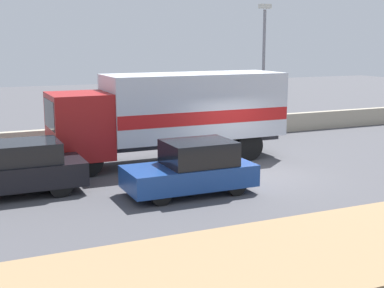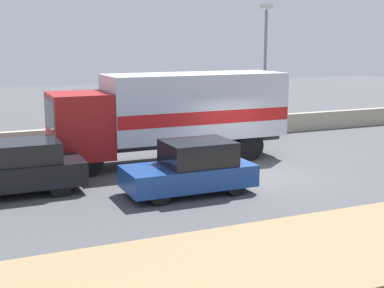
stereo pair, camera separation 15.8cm
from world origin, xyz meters
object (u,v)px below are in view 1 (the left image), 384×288
at_px(street_lamp, 264,60).
at_px(pedestrian, 276,118).
at_px(box_truck, 176,112).
at_px(car_hatchback, 192,168).
at_px(car_sedan_second, 12,169).

relative_size(street_lamp, pedestrian, 3.57).
xyz_separation_m(street_lamp, box_truck, (-5.96, -3.57, -1.73)).
xyz_separation_m(box_truck, car_hatchback, (-1.19, -4.14, -1.11)).
height_order(street_lamp, box_truck, street_lamp).
relative_size(car_sedan_second, pedestrian, 2.52).
height_order(car_sedan_second, pedestrian, pedestrian).
bearing_deg(street_lamp, box_truck, -149.05).
height_order(street_lamp, car_hatchback, street_lamp).
xyz_separation_m(car_hatchback, pedestrian, (7.58, 7.19, 0.14)).
bearing_deg(street_lamp, car_hatchback, -132.83).
bearing_deg(box_truck, pedestrian, -154.46).
relative_size(car_hatchback, pedestrian, 2.23).
distance_m(street_lamp, car_sedan_second, 13.63).
distance_m(street_lamp, box_truck, 7.16).
xyz_separation_m(street_lamp, pedestrian, (0.43, -0.52, -2.71)).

